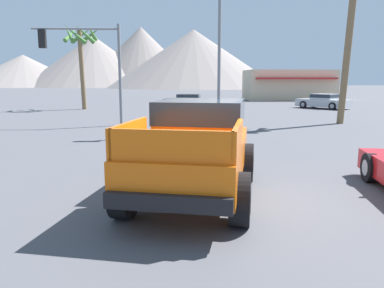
# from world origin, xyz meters

# --- Properties ---
(ground_plane) EXTENTS (320.00, 320.00, 0.00)m
(ground_plane) POSITION_xyz_m (0.00, 0.00, 0.00)
(ground_plane) COLOR #4C4C51
(orange_pickup_truck) EXTENTS (3.08, 5.06, 1.91)m
(orange_pickup_truck) POSITION_xyz_m (-0.36, 0.17, 1.08)
(orange_pickup_truck) COLOR orange
(orange_pickup_truck) RESTS_ON ground_plane
(parked_car_silver) EXTENTS (4.03, 4.39, 1.23)m
(parked_car_silver) POSITION_xyz_m (11.77, 23.19, 0.62)
(parked_car_silver) COLOR #B7BABF
(parked_car_silver) RESTS_ON ground_plane
(parked_car_dark) EXTENTS (4.58, 2.50, 1.18)m
(parked_car_dark) POSITION_xyz_m (0.64, 24.28, 0.61)
(parked_car_dark) COLOR #232328
(parked_car_dark) RESTS_ON ground_plane
(traffic_light_main) EXTENTS (4.39, 0.38, 5.12)m
(traffic_light_main) POSITION_xyz_m (-5.27, 12.17, 3.64)
(traffic_light_main) COLOR slate
(traffic_light_main) RESTS_ON ground_plane
(street_lamp_post) EXTENTS (0.90, 0.24, 7.43)m
(street_lamp_post) POSITION_xyz_m (1.23, 9.29, 4.48)
(street_lamp_post) COLOR slate
(street_lamp_post) RESTS_ON ground_plane
(palm_tree_leaning) EXTENTS (2.94, 3.03, 6.68)m
(palm_tree_leaning) POSITION_xyz_m (-8.01, 23.45, 5.04)
(palm_tree_leaning) COLOR brown
(palm_tree_leaning) RESTS_ON ground_plane
(storefront_building) EXTENTS (10.21, 6.10, 3.52)m
(storefront_building) POSITION_xyz_m (13.19, 37.39, 1.77)
(storefront_building) COLOR beige
(storefront_building) RESTS_ON ground_plane
(distant_mountain_range) EXTENTS (107.72, 74.64, 21.57)m
(distant_mountain_range) POSITION_xyz_m (-16.80, 125.38, 8.93)
(distant_mountain_range) COLOR gray
(distant_mountain_range) RESTS_ON ground_plane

